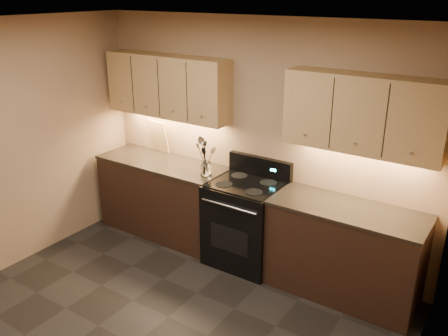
{
  "coord_description": "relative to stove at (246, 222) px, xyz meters",
  "views": [
    {
      "loc": [
        2.44,
        -2.26,
        2.85
      ],
      "look_at": [
        -0.05,
        1.45,
        1.15
      ],
      "focal_mm": 38.0,
      "sensor_mm": 36.0,
      "label": 1
    }
  ],
  "objects": [
    {
      "name": "wall_back",
      "position": [
        -0.08,
        0.32,
        0.82
      ],
      "size": [
        4.0,
        0.04,
        2.6
      ],
      "primitive_type": "cube",
      "color": "tan",
      "rests_on": "ground"
    },
    {
      "name": "cutting_board",
      "position": [
        -1.45,
        0.28,
        0.65
      ],
      "size": [
        0.33,
        0.14,
        0.4
      ],
      "primitive_type": "cube",
      "rotation": [
        0.16,
        0.0,
        -0.17
      ],
      "color": "tan",
      "rests_on": "counter_left"
    },
    {
      "name": "steel_skimmer",
      "position": [
        -0.47,
        -0.05,
        0.67
      ],
      "size": [
        0.2,
        0.14,
        0.42
      ],
      "primitive_type": null,
      "rotation": [
        -0.12,
        -0.29,
        0.02
      ],
      "color": "silver",
      "rests_on": "utensil_crock"
    },
    {
      "name": "wooden_spoon",
      "position": [
        -0.53,
        -0.04,
        0.62
      ],
      "size": [
        0.16,
        0.14,
        0.32
      ],
      "primitive_type": null,
      "rotation": [
        -0.18,
        0.36,
        0.2
      ],
      "color": "tan",
      "rests_on": "utensil_crock"
    },
    {
      "name": "ceiling",
      "position": [
        -0.08,
        -1.68,
        2.12
      ],
      "size": [
        4.0,
        4.0,
        0.0
      ],
      "primitive_type": "plane",
      "rotation": [
        3.14,
        0.0,
        0.0
      ],
      "color": "silver",
      "rests_on": "wall_back"
    },
    {
      "name": "wall_right",
      "position": [
        1.92,
        -1.68,
        0.82
      ],
      "size": [
        0.04,
        4.0,
        2.6
      ],
      "primitive_type": "cube",
      "color": "tan",
      "rests_on": "ground"
    },
    {
      "name": "counter_left",
      "position": [
        -1.18,
        0.02,
        -0.01
      ],
      "size": [
        1.62,
        0.62,
        0.93
      ],
      "color": "black",
      "rests_on": "ground"
    },
    {
      "name": "black_spoon",
      "position": [
        -0.49,
        -0.02,
        0.62
      ],
      "size": [
        0.08,
        0.11,
        0.31
      ],
      "primitive_type": null,
      "rotation": [
        0.16,
        -0.02,
        -0.14
      ],
      "color": "black",
      "rests_on": "utensil_crock"
    },
    {
      "name": "black_turner",
      "position": [
        -0.5,
        -0.06,
        0.65
      ],
      "size": [
        0.15,
        0.19,
        0.38
      ],
      "primitive_type": null,
      "rotation": [
        -0.31,
        -0.13,
        0.17
      ],
      "color": "black",
      "rests_on": "utensil_crock"
    },
    {
      "name": "outlet_plate",
      "position": [
        -1.38,
        0.31,
        0.64
      ],
      "size": [
        0.08,
        0.01,
        0.12
      ],
      "primitive_type": "cube",
      "color": "#B2B5BA",
      "rests_on": "wall_back"
    },
    {
      "name": "upper_cab_left",
      "position": [
        -1.18,
        0.17,
        1.32
      ],
      "size": [
        1.6,
        0.3,
        0.7
      ],
      "primitive_type": "cube",
      "color": "tan",
      "rests_on": "wall_back"
    },
    {
      "name": "steel_spatula",
      "position": [
        -0.47,
        -0.04,
        0.65
      ],
      "size": [
        0.22,
        0.14,
        0.39
      ],
      "primitive_type": null,
      "rotation": [
        0.18,
        -0.29,
        -0.3
      ],
      "color": "silver",
      "rests_on": "utensil_crock"
    },
    {
      "name": "stove",
      "position": [
        0.0,
        0.0,
        0.0
      ],
      "size": [
        0.76,
        0.68,
        1.14
      ],
      "color": "black",
      "rests_on": "ground"
    },
    {
      "name": "upper_cab_right",
      "position": [
        1.1,
        0.17,
        1.32
      ],
      "size": [
        1.44,
        0.3,
        0.7
      ],
      "primitive_type": "cube",
      "color": "tan",
      "rests_on": "wall_back"
    },
    {
      "name": "counter_right",
      "position": [
        1.1,
        0.02,
        -0.01
      ],
      "size": [
        1.46,
        0.62,
        0.93
      ],
      "color": "black",
      "rests_on": "ground"
    },
    {
      "name": "utensil_crock",
      "position": [
        -0.5,
        -0.04,
        0.52
      ],
      "size": [
        0.13,
        0.13,
        0.15
      ],
      "color": "white",
      "rests_on": "counter_left"
    }
  ]
}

